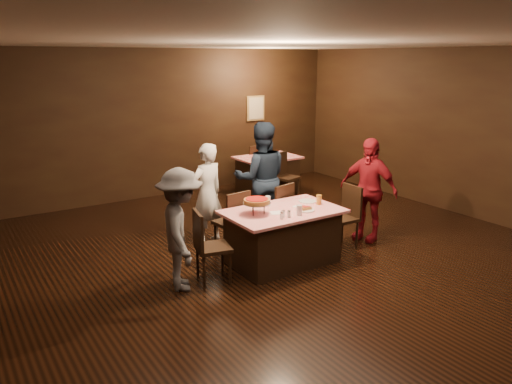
% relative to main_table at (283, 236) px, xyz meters
% --- Properties ---
extents(room, '(10.00, 10.04, 3.02)m').
position_rel_main_table_xyz_m(room, '(0.12, -0.68, 1.75)').
color(room, black).
rests_on(room, ground).
extents(main_table, '(1.60, 1.00, 0.77)m').
position_rel_main_table_xyz_m(main_table, '(0.00, 0.00, 0.00)').
color(main_table, red).
rests_on(main_table, ground).
extents(back_table, '(1.30, 0.90, 0.77)m').
position_rel_main_table_xyz_m(back_table, '(2.00, 3.32, 0.00)').
color(back_table, red).
rests_on(back_table, ground).
extents(chair_far_left, '(0.47, 0.47, 0.95)m').
position_rel_main_table_xyz_m(chair_far_left, '(-0.40, 0.75, 0.09)').
color(chair_far_left, black).
rests_on(chair_far_left, ground).
extents(chair_far_right, '(0.50, 0.50, 0.95)m').
position_rel_main_table_xyz_m(chair_far_right, '(0.40, 0.75, 0.09)').
color(chair_far_right, black).
rests_on(chair_far_right, ground).
extents(chair_end_left, '(0.50, 0.50, 0.95)m').
position_rel_main_table_xyz_m(chair_end_left, '(-1.10, 0.00, 0.09)').
color(chair_end_left, black).
rests_on(chair_end_left, ground).
extents(chair_end_right, '(0.44, 0.44, 0.95)m').
position_rel_main_table_xyz_m(chair_end_right, '(1.10, 0.00, 0.09)').
color(chair_end_right, black).
rests_on(chair_end_right, ground).
extents(chair_back_near, '(0.51, 0.51, 0.95)m').
position_rel_main_table_xyz_m(chair_back_near, '(2.00, 2.62, 0.09)').
color(chair_back_near, black).
rests_on(chair_back_near, ground).
extents(chair_back_far, '(0.44, 0.44, 0.95)m').
position_rel_main_table_xyz_m(chair_back_far, '(2.00, 3.92, 0.09)').
color(chair_back_far, black).
rests_on(chair_back_far, ground).
extents(diner_white_jacket, '(0.64, 0.49, 1.58)m').
position_rel_main_table_xyz_m(diner_white_jacket, '(-0.52, 1.27, 0.40)').
color(diner_white_jacket, silver).
rests_on(diner_white_jacket, ground).
extents(diner_navy_hoodie, '(1.10, 1.00, 1.83)m').
position_rel_main_table_xyz_m(diner_navy_hoodie, '(0.45, 1.23, 0.53)').
color(diner_navy_hoodie, '#152031').
rests_on(diner_navy_hoodie, ground).
extents(diner_grey_knit, '(0.87, 1.13, 1.54)m').
position_rel_main_table_xyz_m(diner_grey_knit, '(-1.52, 0.03, 0.38)').
color(diner_grey_knit, '#55565A').
rests_on(diner_grey_knit, ground).
extents(diner_red_shirt, '(0.67, 1.03, 1.63)m').
position_rel_main_table_xyz_m(diner_red_shirt, '(1.68, 0.05, 0.43)').
color(diner_red_shirt, maroon).
rests_on(diner_red_shirt, ground).
extents(pizza_stand, '(0.38, 0.38, 0.22)m').
position_rel_main_table_xyz_m(pizza_stand, '(-0.40, 0.05, 0.57)').
color(pizza_stand, black).
rests_on(pizza_stand, main_table).
extents(plate_with_slice, '(0.25, 0.25, 0.06)m').
position_rel_main_table_xyz_m(plate_with_slice, '(0.25, -0.18, 0.41)').
color(plate_with_slice, white).
rests_on(plate_with_slice, main_table).
extents(plate_empty, '(0.25, 0.25, 0.01)m').
position_rel_main_table_xyz_m(plate_empty, '(0.55, 0.15, 0.39)').
color(plate_empty, white).
rests_on(plate_empty, main_table).
extents(glass_front_left, '(0.08, 0.08, 0.14)m').
position_rel_main_table_xyz_m(glass_front_left, '(0.05, -0.30, 0.46)').
color(glass_front_left, silver).
rests_on(glass_front_left, main_table).
extents(glass_amber, '(0.08, 0.08, 0.14)m').
position_rel_main_table_xyz_m(glass_amber, '(0.60, -0.05, 0.46)').
color(glass_amber, '#BF7F26').
rests_on(glass_amber, main_table).
extents(glass_back, '(0.08, 0.08, 0.14)m').
position_rel_main_table_xyz_m(glass_back, '(-0.05, 0.30, 0.46)').
color(glass_back, silver).
rests_on(glass_back, main_table).
extents(condiments, '(0.17, 0.10, 0.09)m').
position_rel_main_table_xyz_m(condiments, '(-0.18, -0.28, 0.43)').
color(condiments, silver).
rests_on(condiments, main_table).
extents(napkin_center, '(0.19, 0.19, 0.01)m').
position_rel_main_table_xyz_m(napkin_center, '(0.30, 0.00, 0.39)').
color(napkin_center, white).
rests_on(napkin_center, main_table).
extents(napkin_left, '(0.21, 0.21, 0.01)m').
position_rel_main_table_xyz_m(napkin_left, '(-0.15, -0.05, 0.39)').
color(napkin_left, white).
rests_on(napkin_left, main_table).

